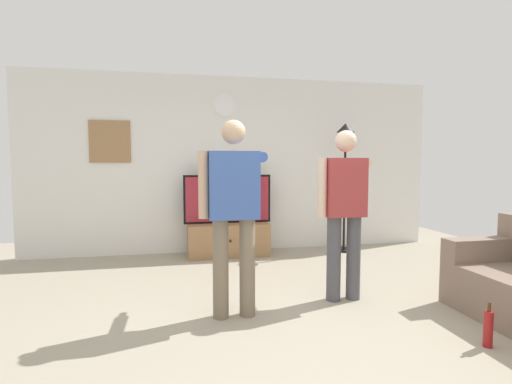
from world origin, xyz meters
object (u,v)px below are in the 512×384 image
framed_picture (110,142)px  person_standing_nearer_couch (344,205)px  person_standing_nearer_lamp (234,206)px  tv_stand (228,239)px  wall_clock (225,106)px  television (228,199)px  beverage_bottle (488,328)px  floor_lamp (345,160)px

framed_picture → person_standing_nearer_couch: (2.58, -2.34, -0.73)m
person_standing_nearer_lamp → tv_stand: bearing=84.0°
framed_picture → wall_clock: bearing=-0.2°
wall_clock → television: bearing=-90.0°
television → beverage_bottle: 3.66m
wall_clock → beverage_bottle: (1.54, -3.49, -2.11)m
tv_stand → person_standing_nearer_lamp: 2.39m
framed_picture → beverage_bottle: 5.00m
tv_stand → person_standing_nearer_lamp: (-0.24, -2.25, 0.76)m
tv_stand → beverage_bottle: tv_stand is taller
television → tv_stand: bearing=-90.0°
person_standing_nearer_couch → framed_picture: bearing=137.8°
television → person_standing_nearer_couch: 2.28m
tv_stand → wall_clock: (0.00, 0.29, 2.01)m
tv_stand → person_standing_nearer_lamp: bearing=-96.0°
framed_picture → person_standing_nearer_lamp: size_ratio=0.35×
wall_clock → person_standing_nearer_lamp: 2.84m
tv_stand → person_standing_nearer_couch: (0.90, -2.05, 0.71)m
floor_lamp → person_standing_nearer_couch: bearing=-114.9°
floor_lamp → person_standing_nearer_lamp: (-2.05, -2.18, -0.42)m
beverage_bottle → television: bearing=115.4°
person_standing_nearer_couch → person_standing_nearer_lamp: bearing=-170.0°
person_standing_nearer_couch → wall_clock: bearing=111.1°
television → person_standing_nearer_couch: (0.90, -2.10, 0.11)m
wall_clock → tv_stand: bearing=-90.0°
floor_lamp → person_standing_nearer_lamp: size_ratio=1.14×
framed_picture → person_standing_nearer_lamp: bearing=-60.4°
tv_stand → framed_picture: (-1.68, 0.30, 1.45)m
television → floor_lamp: size_ratio=0.65×
floor_lamp → person_standing_nearer_couch: floor_lamp is taller
person_standing_nearer_couch → beverage_bottle: bearing=-61.0°
person_standing_nearer_lamp → person_standing_nearer_couch: (1.14, 0.20, -0.04)m
television → framed_picture: (-1.68, 0.25, 0.85)m
wall_clock → person_standing_nearer_lamp: size_ratio=0.19×
floor_lamp → television: bearing=176.2°
tv_stand → person_standing_nearer_lamp: person_standing_nearer_lamp is taller
tv_stand → wall_clock: 2.03m
floor_lamp → person_standing_nearer_couch: (-0.92, -1.97, -0.47)m
tv_stand → television: (0.00, 0.05, 0.60)m
wall_clock → framed_picture: wall_clock is taller
person_standing_nearer_lamp → person_standing_nearer_couch: size_ratio=1.03×
tv_stand → person_standing_nearer_couch: person_standing_nearer_couch is taller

